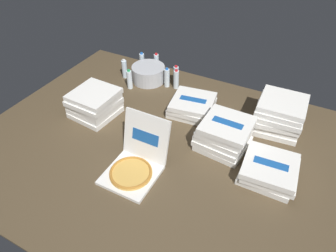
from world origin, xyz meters
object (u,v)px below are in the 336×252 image
Objects in this scene: pizza_stack_left_near at (279,115)px; ice_bucket at (148,74)px; pizza_stack_center_near at (269,170)px; water_bottle_6 at (125,69)px; water_bottle_2 at (130,79)px; water_bottle_5 at (176,75)px; water_bottle_0 at (142,62)px; water_bottle_4 at (167,78)px; pizza_stack_right_near at (95,103)px; pizza_stack_center_far at (192,106)px; water_bottle_1 at (156,63)px; water_bottle_3 at (176,79)px; open_pizza_box at (135,163)px; pizza_stack_left_mid at (224,134)px.

ice_bucket is (-1.42, 0.17, -0.06)m from pizza_stack_left_near.
pizza_stack_center_near is 1.92× the size of water_bottle_6.
water_bottle_2 is 0.50m from water_bottle_5.
water_bottle_6 is (-0.09, -0.23, 0.00)m from water_bottle_0.
water_bottle_4 is at bearing 5.91° from water_bottle_6.
pizza_stack_right_near is at bearing -94.20° from water_bottle_2.
water_bottle_0 is at bearing 137.67° from ice_bucket.
ice_bucket is at bearing 12.87° from water_bottle_6.
water_bottle_2 is 1.00× the size of water_bottle_6.
ice_bucket reaches higher than pizza_stack_center_far.
water_bottle_3 is (0.36, -0.22, 0.00)m from water_bottle_1.
pizza_stack_right_near is (-0.72, 0.43, 0.04)m from open_pizza_box.
water_bottle_1 and water_bottle_4 have the same top height.
pizza_stack_left_near is at bearing -6.64° from ice_bucket.
water_bottle_0 is 1.00× the size of water_bottle_6.
water_bottle_5 is (-1.20, 0.85, 0.03)m from pizza_stack_center_near.
pizza_stack_right_near reaches higher than pizza_stack_center_far.
ice_bucket is (-1.50, 0.77, 0.01)m from pizza_stack_center_near.
pizza_stack_right_near is 0.92m from water_bottle_0.
water_bottle_6 is at bearing -110.94° from water_bottle_0.
pizza_stack_left_near is (0.84, 1.02, 0.07)m from open_pizza_box.
water_bottle_0 is (-1.68, 0.94, 0.03)m from pizza_stack_center_near.
water_bottle_5 is at bearing 144.63° from pizza_stack_center_near.
pizza_stack_left_mid is at bearing -39.30° from water_bottle_3.
water_bottle_0 is (-0.05, 0.92, -0.02)m from pizza_stack_right_near.
pizza_stack_center_far is at bearing -37.77° from water_bottle_1.
open_pizza_box is at bearing -156.13° from pizza_stack_center_near.
pizza_stack_right_near is at bearing -79.14° from water_bottle_6.
pizza_stack_left_mid is 0.52m from pizza_stack_center_far.
water_bottle_2 is at bearing -142.51° from water_bottle_5.
water_bottle_1 is at bearing 97.03° from ice_bucket.
water_bottle_3 is (0.43, 0.23, 0.00)m from water_bottle_2.
pizza_stack_right_near is 0.99m from water_bottle_1.
water_bottle_3 is 0.61m from water_bottle_6.
pizza_stack_right_near is 0.83m from water_bottle_4.
water_bottle_4 is at bearing -124.91° from water_bottle_5.
pizza_stack_left_near is at bearing -12.27° from water_bottle_5.
open_pizza_box is 1.41m from water_bottle_6.
water_bottle_5 is (-0.78, 0.68, -0.02)m from pizza_stack_left_mid.
pizza_stack_center_far is 0.87m from water_bottle_1.
open_pizza_box is 2.25× the size of water_bottle_4.
pizza_stack_right_near is 1.96× the size of water_bottle_1.
pizza_stack_center_near is 1.83m from water_bottle_1.
water_bottle_0 is (-0.76, 1.35, 0.02)m from open_pizza_box.
pizza_stack_left_near is 2.03× the size of water_bottle_3.
pizza_stack_center_far is at bearing -46.58° from water_bottle_5.
pizza_stack_right_near reaches higher than pizza_stack_center_near.
water_bottle_6 is at bearing -165.99° from water_bottle_5.
water_bottle_0 is at bearing -158.24° from water_bottle_1.
water_bottle_0 is at bearing 102.17° from water_bottle_2.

